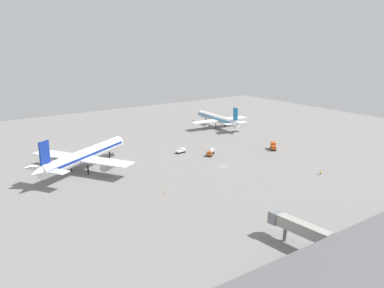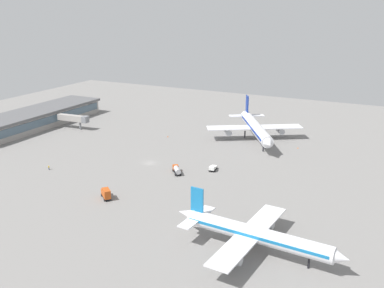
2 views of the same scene
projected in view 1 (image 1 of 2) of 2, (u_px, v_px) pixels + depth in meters
ground at (223, 166)px, 152.93m from camera, size 288.00×288.00×0.00m
airplane_at_gate at (84, 156)px, 146.04m from camera, size 46.93×39.36×15.95m
airplane_taxiing at (218, 119)px, 219.42m from camera, size 34.86×43.37×13.19m
fuel_truck at (210, 152)px, 166.69m from camera, size 6.06×5.48×2.50m
pushback_tractor at (181, 151)px, 170.27m from camera, size 4.62×2.72×1.90m
catering_truck at (273, 146)px, 175.13m from camera, size 5.06×5.50×3.30m
ground_crew_worker at (320, 173)px, 142.67m from camera, size 0.55×0.49×1.67m
jet_bridge at (297, 227)px, 92.20m from camera, size 4.10×16.48×6.74m
safety_cone_near_gate at (166, 192)px, 126.17m from camera, size 0.44×0.44×0.60m
safety_cone_mid_apron at (76, 156)px, 165.23m from camera, size 0.44×0.44×0.60m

